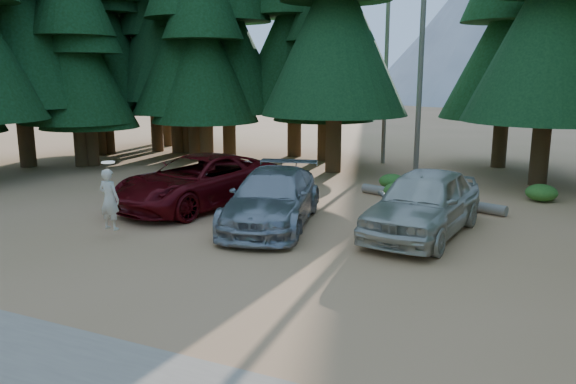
% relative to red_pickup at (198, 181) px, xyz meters
% --- Properties ---
extents(ground, '(160.00, 160.00, 0.00)m').
position_rel_red_pickup_xyz_m(ground, '(4.49, -4.21, -0.88)').
color(ground, '#AA7948').
rests_on(ground, ground).
extents(forest_belt_north, '(36.00, 7.00, 22.00)m').
position_rel_red_pickup_xyz_m(forest_belt_north, '(4.49, 10.79, -0.88)').
color(forest_belt_north, black).
rests_on(forest_belt_north, ground).
extents(snag_front, '(0.24, 0.24, 12.00)m').
position_rel_red_pickup_xyz_m(snag_front, '(5.29, 10.29, 5.12)').
color(snag_front, slate).
rests_on(snag_front, ground).
extents(snag_back, '(0.20, 0.20, 10.00)m').
position_rel_red_pickup_xyz_m(snag_back, '(3.29, 11.79, 4.12)').
color(snag_back, slate).
rests_on(snag_back, ground).
extents(mountain_peak, '(48.00, 50.00, 28.00)m').
position_rel_red_pickup_xyz_m(mountain_peak, '(1.90, 84.03, 11.83)').
color(mountain_peak, gray).
rests_on(mountain_peak, ground).
extents(red_pickup, '(4.19, 6.80, 1.76)m').
position_rel_red_pickup_xyz_m(red_pickup, '(0.00, 0.00, 0.00)').
color(red_pickup, '#56070C').
rests_on(red_pickup, ground).
extents(silver_minivan_center, '(3.61, 6.10, 1.66)m').
position_rel_red_pickup_xyz_m(silver_minivan_center, '(3.39, -1.14, -0.05)').
color(silver_minivan_center, gray).
rests_on(silver_minivan_center, ground).
extents(silver_minivan_right, '(2.85, 5.72, 1.87)m').
position_rel_red_pickup_xyz_m(silver_minivan_right, '(7.73, -0.27, 0.06)').
color(silver_minivan_right, beige).
rests_on(silver_minivan_right, ground).
extents(frisbee_player, '(0.64, 0.44, 1.91)m').
position_rel_red_pickup_xyz_m(frisbee_player, '(-0.12, -4.22, 0.23)').
color(frisbee_player, beige).
rests_on(frisbee_player, ground).
extents(log_left, '(3.71, 1.60, 0.28)m').
position_rel_red_pickup_xyz_m(log_left, '(-1.77, 6.29, -0.74)').
color(log_left, slate).
rests_on(log_left, ground).
extents(log_mid, '(2.95, 0.48, 0.24)m').
position_rel_red_pickup_xyz_m(log_mid, '(6.76, 6.29, -0.76)').
color(log_mid, slate).
rests_on(log_mid, ground).
extents(log_right, '(5.36, 2.02, 0.35)m').
position_rel_red_pickup_xyz_m(log_right, '(7.15, 3.68, -0.70)').
color(log_right, slate).
rests_on(log_right, ground).
extents(shrub_far_left, '(0.90, 0.90, 0.49)m').
position_rel_red_pickup_xyz_m(shrub_far_left, '(-3.44, 2.60, -0.63)').
color(shrub_far_left, '#265C1B').
rests_on(shrub_far_left, ground).
extents(shrub_left, '(0.73, 0.73, 0.40)m').
position_rel_red_pickup_xyz_m(shrub_left, '(0.18, 2.71, -0.68)').
color(shrub_left, '#265C1B').
rests_on(shrub_left, ground).
extents(shrub_center_left, '(1.33, 1.33, 0.73)m').
position_rel_red_pickup_xyz_m(shrub_center_left, '(1.56, 2.95, -0.51)').
color(shrub_center_left, '#265C1B').
rests_on(shrub_center_left, ground).
extents(shrub_center_right, '(1.03, 1.03, 0.57)m').
position_rel_red_pickup_xyz_m(shrub_center_right, '(5.30, 5.79, -0.59)').
color(shrub_center_right, '#265C1B').
rests_on(shrub_center_right, ground).
extents(shrub_right, '(1.00, 1.00, 0.55)m').
position_rel_red_pickup_xyz_m(shrub_right, '(5.92, 4.11, -0.60)').
color(shrub_right, '#265C1B').
rests_on(shrub_right, ground).
extents(shrub_far_right, '(1.10, 1.10, 0.61)m').
position_rel_red_pickup_xyz_m(shrub_far_right, '(10.75, 5.79, -0.58)').
color(shrub_far_right, '#265C1B').
rests_on(shrub_far_right, ground).
extents(shrub_edge_west, '(0.84, 0.84, 0.46)m').
position_rel_red_pickup_xyz_m(shrub_edge_west, '(-3.27, 1.29, -0.65)').
color(shrub_edge_west, '#265C1B').
rests_on(shrub_edge_west, ground).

